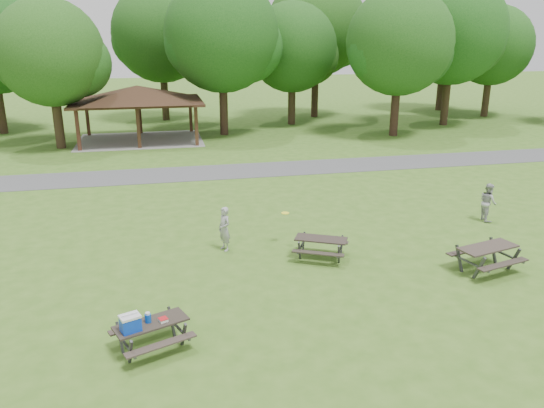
{
  "coord_description": "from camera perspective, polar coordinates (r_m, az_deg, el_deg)",
  "views": [
    {
      "loc": [
        -2.85,
        -13.59,
        7.12
      ],
      "look_at": [
        1.0,
        4.0,
        1.3
      ],
      "focal_mm": 35.0,
      "sensor_mm": 36.0,
      "label": 1
    }
  ],
  "objects": [
    {
      "name": "ground",
      "position": [
        15.6,
        -0.45,
        -9.23
      ],
      "size": [
        160.0,
        160.0,
        0.0
      ],
      "primitive_type": "plane",
      "color": "#3D661D",
      "rests_on": "ground"
    },
    {
      "name": "asphalt_path",
      "position": [
        28.63,
        -6.26,
        3.42
      ],
      "size": [
        120.0,
        3.2,
        0.02
      ],
      "primitive_type": "cube",
      "color": "#48494B",
      "rests_on": "ground"
    },
    {
      "name": "pavilion",
      "position": [
        37.83,
        -14.29,
        11.21
      ],
      "size": [
        8.6,
        7.01,
        3.76
      ],
      "color": "#3C1F15",
      "rests_on": "ground"
    },
    {
      "name": "tree_row_d",
      "position": [
        36.65,
        -22.62,
        14.48
      ],
      "size": [
        6.93,
        6.6,
        9.27
      ],
      "color": "black",
      "rests_on": "ground"
    },
    {
      "name": "tree_row_e",
      "position": [
        38.93,
        -5.28,
        17.34
      ],
      "size": [
        8.4,
        8.0,
        11.02
      ],
      "color": "black",
      "rests_on": "ground"
    },
    {
      "name": "tree_row_f",
      "position": [
        43.53,
        2.3,
        16.21
      ],
      "size": [
        7.35,
        7.0,
        9.55
      ],
      "color": "black",
      "rests_on": "ground"
    },
    {
      "name": "tree_row_g",
      "position": [
        39.45,
        13.65,
        16.28
      ],
      "size": [
        7.77,
        7.4,
        10.25
      ],
      "color": "black",
      "rests_on": "ground"
    },
    {
      "name": "tree_row_h",
      "position": [
        45.35,
        18.9,
        16.88
      ],
      "size": [
        8.61,
        8.2,
        11.37
      ],
      "color": "#2F2015",
      "rests_on": "ground"
    },
    {
      "name": "tree_row_i",
      "position": [
        51.53,
        22.66,
        15.24
      ],
      "size": [
        7.14,
        6.8,
        9.52
      ],
      "color": "#312116",
      "rests_on": "ground"
    },
    {
      "name": "tree_deep_b",
      "position": [
        46.63,
        -11.71,
        17.27
      ],
      "size": [
        8.4,
        8.0,
        11.13
      ],
      "color": "black",
      "rests_on": "ground"
    },
    {
      "name": "tree_deep_c",
      "position": [
        47.7,
        4.91,
        18.23
      ],
      "size": [
        8.82,
        8.4,
        11.9
      ],
      "color": "black",
      "rests_on": "ground"
    },
    {
      "name": "tree_deep_d",
      "position": [
        54.28,
        18.24,
        16.96
      ],
      "size": [
        8.4,
        8.0,
        11.27
      ],
      "color": "black",
      "rests_on": "ground"
    },
    {
      "name": "picnic_table_near",
      "position": [
        12.88,
        -13.52,
        -12.68
      ],
      "size": [
        2.06,
        1.87,
        1.17
      ],
      "color": "black",
      "rests_on": "ground"
    },
    {
      "name": "picnic_table_middle",
      "position": [
        17.55,
        5.28,
        -4.2
      ],
      "size": [
        2.11,
        1.96,
        0.73
      ],
      "color": "black",
      "rests_on": "ground"
    },
    {
      "name": "picnic_table_far",
      "position": [
        17.86,
        22.15,
        -4.83
      ],
      "size": [
        2.24,
        1.97,
        0.84
      ],
      "color": "#312823",
      "rests_on": "ground"
    },
    {
      "name": "frisbee_in_flight",
      "position": [
        18.52,
        1.43,
        -0.98
      ],
      "size": [
        0.3,
        0.3,
        0.02
      ],
      "color": "yellow",
      "rests_on": "ground"
    },
    {
      "name": "frisbee_thrower",
      "position": [
        18.12,
        -5.14,
        -2.68
      ],
      "size": [
        0.56,
        0.66,
        1.54
      ],
      "primitive_type": "imported",
      "rotation": [
        0.0,
        0.0,
        -1.15
      ],
      "color": "#9B9B9E",
      "rests_on": "ground"
    },
    {
      "name": "frisbee_catcher",
      "position": [
        22.59,
        22.21,
        0.19
      ],
      "size": [
        0.67,
        0.81,
        1.52
      ],
      "primitive_type": "imported",
      "rotation": [
        0.0,
        0.0,
        1.44
      ],
      "color": "#A5A5A7",
      "rests_on": "ground"
    }
  ]
}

